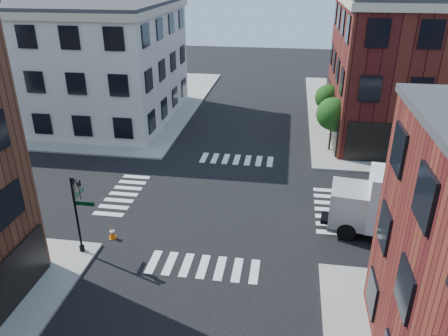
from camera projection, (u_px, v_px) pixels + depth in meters
The scene contains 8 objects.
ground at pixel (224, 202), 29.16m from camera, with size 120.00×120.00×0.00m, color black.
sidewalk_nw at pixel (73, 100), 50.82m from camera, with size 30.00×30.00×0.15m, color gray.
building_nw at pixel (61, 62), 43.77m from camera, with size 22.00×16.00×11.00m, color beige.
tree_near at pixel (333, 116), 35.71m from camera, with size 2.69×2.69×4.49m.
tree_far at pixel (328, 99), 41.20m from camera, with size 2.43×2.43×4.07m.
signal_pole at pixel (78, 207), 22.90m from camera, with size 1.29×1.24×4.60m.
box_truck at pixel (412, 207), 24.48m from camera, with size 8.95×3.67×3.96m.
traffic_cone at pixel (112, 233), 25.15m from camera, with size 0.50×0.50×0.71m.
Camera 1 is at (3.90, -25.15, 14.41)m, focal length 35.00 mm.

